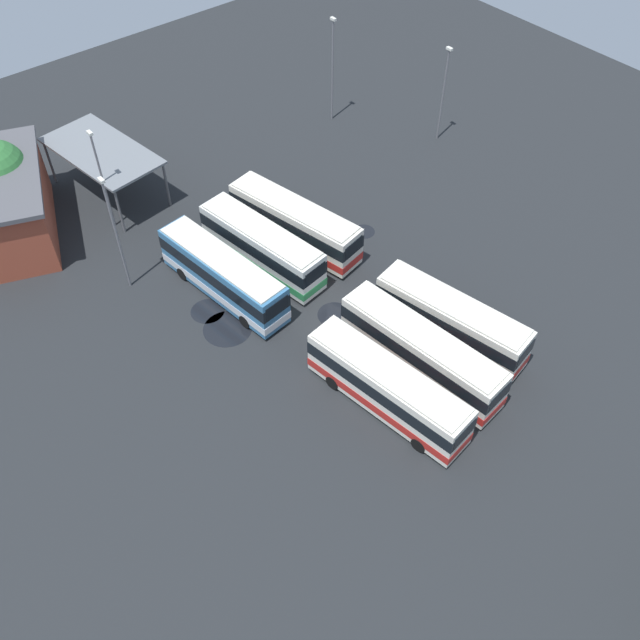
{
  "coord_description": "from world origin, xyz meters",
  "views": [
    {
      "loc": [
        25.04,
        -22.07,
        35.96
      ],
      "look_at": [
        0.83,
        -1.97,
        1.56
      ],
      "focal_mm": 39.5,
      "sensor_mm": 36.0,
      "label": 1
    }
  ],
  "objects_px": {
    "bus_row0_slot2": "(295,223)",
    "lamp_post_mid_lot": "(444,91)",
    "bus_row0_slot0": "(223,275)",
    "bus_row1_slot1": "(421,351)",
    "lamp_post_near_entrance": "(102,177)",
    "depot_building": "(5,205)",
    "lamp_post_by_building": "(333,67)",
    "maintenance_shelter": "(101,152)",
    "bus_row0_slot1": "(262,246)",
    "bus_row1_slot0": "(388,388)",
    "bus_row1_slot2": "(451,321)",
    "lamp_post_far_corner": "(115,231)"
  },
  "relations": [
    {
      "from": "bus_row0_slot0",
      "to": "bus_row1_slot1",
      "type": "distance_m",
      "value": 14.9
    },
    {
      "from": "bus_row1_slot2",
      "to": "lamp_post_mid_lot",
      "type": "xyz_separation_m",
      "value": [
        -17.33,
        17.0,
        2.82
      ]
    },
    {
      "from": "bus_row1_slot1",
      "to": "bus_row1_slot2",
      "type": "height_order",
      "value": "same"
    },
    {
      "from": "bus_row0_slot1",
      "to": "bus_row0_slot2",
      "type": "bearing_deg",
      "value": 99.28
    },
    {
      "from": "maintenance_shelter",
      "to": "lamp_post_by_building",
      "type": "relative_size",
      "value": 1.12
    },
    {
      "from": "bus_row1_slot2",
      "to": "maintenance_shelter",
      "type": "distance_m",
      "value": 30.54
    },
    {
      "from": "bus_row0_slot1",
      "to": "lamp_post_near_entrance",
      "type": "relative_size",
      "value": 1.28
    },
    {
      "from": "maintenance_shelter",
      "to": "lamp_post_near_entrance",
      "type": "distance_m",
      "value": 4.29
    },
    {
      "from": "maintenance_shelter",
      "to": "lamp_post_mid_lot",
      "type": "height_order",
      "value": "lamp_post_mid_lot"
    },
    {
      "from": "bus_row0_slot2",
      "to": "depot_building",
      "type": "distance_m",
      "value": 21.87
    },
    {
      "from": "bus_row0_slot1",
      "to": "bus_row1_slot2",
      "type": "xyz_separation_m",
      "value": [
        13.84,
        5.2,
        -0.0
      ]
    },
    {
      "from": "bus_row0_slot2",
      "to": "bus_row1_slot1",
      "type": "distance_m",
      "value": 15.1
    },
    {
      "from": "maintenance_shelter",
      "to": "bus_row0_slot2",
      "type": "bearing_deg",
      "value": 28.59
    },
    {
      "from": "lamp_post_far_corner",
      "to": "lamp_post_near_entrance",
      "type": "bearing_deg",
      "value": 160.2
    },
    {
      "from": "bus_row1_slot2",
      "to": "bus_row0_slot0",
      "type": "bearing_deg",
      "value": -145.47
    },
    {
      "from": "bus_row1_slot2",
      "to": "lamp_post_far_corner",
      "type": "xyz_separation_m",
      "value": [
        -18.3,
        -13.9,
        3.24
      ]
    },
    {
      "from": "bus_row0_slot0",
      "to": "bus_row0_slot2",
      "type": "bearing_deg",
      "value": 99.51
    },
    {
      "from": "bus_row1_slot1",
      "to": "lamp_post_near_entrance",
      "type": "bearing_deg",
      "value": -162.57
    },
    {
      "from": "bus_row1_slot0",
      "to": "maintenance_shelter",
      "type": "distance_m",
      "value": 30.43
    },
    {
      "from": "lamp_post_near_entrance",
      "to": "bus_row1_slot1",
      "type": "bearing_deg",
      "value": 17.43
    },
    {
      "from": "maintenance_shelter",
      "to": "bus_row1_slot2",
      "type": "bearing_deg",
      "value": 18.43
    },
    {
      "from": "bus_row1_slot1",
      "to": "lamp_post_by_building",
      "type": "relative_size",
      "value": 1.23
    },
    {
      "from": "bus_row0_slot0",
      "to": "depot_building",
      "type": "bearing_deg",
      "value": -150.95
    },
    {
      "from": "maintenance_shelter",
      "to": "lamp_post_by_building",
      "type": "height_order",
      "value": "lamp_post_by_building"
    },
    {
      "from": "bus_row0_slot1",
      "to": "bus_row1_slot1",
      "type": "bearing_deg",
      "value": 7.1
    },
    {
      "from": "bus_row1_slot2",
      "to": "lamp_post_far_corner",
      "type": "bearing_deg",
      "value": -142.79
    },
    {
      "from": "bus_row0_slot0",
      "to": "maintenance_shelter",
      "type": "bearing_deg",
      "value": -177.94
    },
    {
      "from": "bus_row0_slot0",
      "to": "bus_row1_slot0",
      "type": "distance_m",
      "value": 14.66
    },
    {
      "from": "bus_row0_slot0",
      "to": "lamp_post_mid_lot",
      "type": "distance_m",
      "value": 26.54
    },
    {
      "from": "bus_row1_slot1",
      "to": "maintenance_shelter",
      "type": "relative_size",
      "value": 1.09
    },
    {
      "from": "lamp_post_far_corner",
      "to": "lamp_post_by_building",
      "type": "distance_m",
      "value": 26.77
    },
    {
      "from": "lamp_post_by_building",
      "to": "lamp_post_near_entrance",
      "type": "bearing_deg",
      "value": -87.91
    },
    {
      "from": "maintenance_shelter",
      "to": "lamp_post_far_corner",
      "type": "relative_size",
      "value": 1.14
    },
    {
      "from": "bus_row0_slot0",
      "to": "lamp_post_near_entrance",
      "type": "height_order",
      "value": "lamp_post_near_entrance"
    },
    {
      "from": "bus_row0_slot1",
      "to": "bus_row1_slot0",
      "type": "distance_m",
      "value": 15.29
    },
    {
      "from": "depot_building",
      "to": "lamp_post_near_entrance",
      "type": "bearing_deg",
      "value": 58.06
    },
    {
      "from": "bus_row0_slot1",
      "to": "bus_row1_slot0",
      "type": "height_order",
      "value": "same"
    },
    {
      "from": "lamp_post_mid_lot",
      "to": "bus_row0_slot0",
      "type": "bearing_deg",
      "value": -80.95
    },
    {
      "from": "lamp_post_by_building",
      "to": "bus_row0_slot1",
      "type": "bearing_deg",
      "value": -54.53
    },
    {
      "from": "bus_row1_slot0",
      "to": "lamp_post_by_building",
      "type": "height_order",
      "value": "lamp_post_by_building"
    },
    {
      "from": "bus_row0_slot2",
      "to": "lamp_post_mid_lot",
      "type": "relative_size",
      "value": 1.33
    },
    {
      "from": "lamp_post_far_corner",
      "to": "lamp_post_by_building",
      "type": "xyz_separation_m",
      "value": [
        -7.62,
        25.66,
        0.08
      ]
    },
    {
      "from": "bus_row0_slot1",
      "to": "lamp_post_far_corner",
      "type": "height_order",
      "value": "lamp_post_far_corner"
    },
    {
      "from": "bus_row0_slot0",
      "to": "bus_row1_slot1",
      "type": "height_order",
      "value": "same"
    },
    {
      "from": "depot_building",
      "to": "bus_row0_slot2",
      "type": "bearing_deg",
      "value": 47.76
    },
    {
      "from": "bus_row1_slot2",
      "to": "bus_row0_slot1",
      "type": "bearing_deg",
      "value": -159.42
    },
    {
      "from": "depot_building",
      "to": "lamp_post_by_building",
      "type": "distance_m",
      "value": 29.94
    },
    {
      "from": "maintenance_shelter",
      "to": "lamp_post_near_entrance",
      "type": "height_order",
      "value": "lamp_post_near_entrance"
    },
    {
      "from": "bus_row0_slot2",
      "to": "bus_row1_slot1",
      "type": "relative_size",
      "value": 0.97
    },
    {
      "from": "bus_row0_slot1",
      "to": "maintenance_shelter",
      "type": "bearing_deg",
      "value": -163.6
    }
  ]
}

